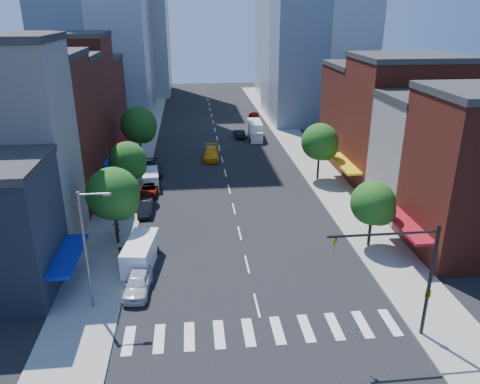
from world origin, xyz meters
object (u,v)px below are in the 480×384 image
Objects in this scene: parked_car_rear at (153,169)px; pedestrian_near at (122,258)px; parked_car_second at (145,207)px; cargo_van_far at (151,179)px; box_truck at (255,131)px; parked_car_front at (138,283)px; cargo_van_near at (140,254)px; traffic_car_oncoming at (239,134)px; parked_car_third at (149,189)px; traffic_car_far at (254,116)px; taxi at (211,153)px; pedestrian_far at (115,224)px.

parked_car_rear is 24.25m from pedestrian_near.
parked_car_second is at bearing -97.18° from parked_car_rear.
cargo_van_far reaches higher than parked_car_second.
parked_car_front is at bearing -106.35° from box_truck.
cargo_van_far is 19.58m from pedestrian_near.
box_truck reaches higher than cargo_van_near.
parked_car_front is at bearing 68.83° from traffic_car_oncoming.
cargo_van_far reaches higher than parked_car_rear.
traffic_car_oncoming is (13.28, 22.17, -0.29)m from cargo_van_far.
parked_car_third is at bearing -121.09° from box_truck.
traffic_car_far is at bearing 77.80° from parked_car_front.
pedestrian_near is (-16.83, -40.69, -0.21)m from box_truck.
box_truck is (15.83, 16.46, 0.58)m from parked_car_rear.
pedestrian_near is (-18.66, -54.71, 0.32)m from traffic_car_far.
box_truck is (15.83, 23.71, 0.70)m from parked_car_third.
parked_car_front reaches higher than parked_car_rear.
traffic_car_oncoming reaches higher than parked_car_third.
taxi is (7.96, 18.73, 0.13)m from parked_car_second.
box_truck is at bearing 77.02° from cargo_van_near.
parked_car_second is at bearing -115.83° from box_truck.
parked_car_rear is at bearing 99.04° from cargo_van_near.
traffic_car_oncoming is 38.24m from pedestrian_far.
parked_car_rear is at bearing 16.47° from pedestrian_near.
parked_car_second is 33.01m from traffic_car_oncoming.
pedestrian_far is at bearing -115.81° from box_truck.
cargo_van_far is at bearing 15.87° from pedestrian_near.
traffic_car_far reaches higher than traffic_car_oncoming.
cargo_van_near reaches higher than pedestrian_near.
cargo_van_far is 1.15× the size of traffic_car_oncoming.
pedestrian_far reaches higher than traffic_car_oncoming.
parked_car_front is at bearing -82.83° from parked_car_third.
parked_car_front reaches higher than parked_car_third.
parked_car_second is at bearing -109.59° from taxi.
traffic_car_far is 57.81m from pedestrian_near.
pedestrian_near reaches higher than traffic_car_oncoming.
traffic_car_far is at bearing 66.54° from parked_car_second.
taxi is at bearing 2.32° from pedestrian_near.
box_truck is (15.82, 21.13, 0.37)m from cargo_van_far.
cargo_van_near is 2.86× the size of pedestrian_near.
parked_car_front is 27.71m from parked_car_rear.
pedestrian_near reaches higher than parked_car_front.
traffic_car_oncoming is at bearing -0.07° from pedestrian_near.
pedestrian_near is (-1.00, -16.98, 0.49)m from parked_car_third.
taxi reaches higher than traffic_car_far.
cargo_van_far is 2.42× the size of pedestrian_near.
box_truck is 3.62× the size of pedestrian_near.
box_truck reaches higher than parked_car_second.
cargo_van_near reaches higher than parked_car_front.
pedestrian_far reaches higher than parked_car_second.
parked_car_front is 46.95m from traffic_car_oncoming.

